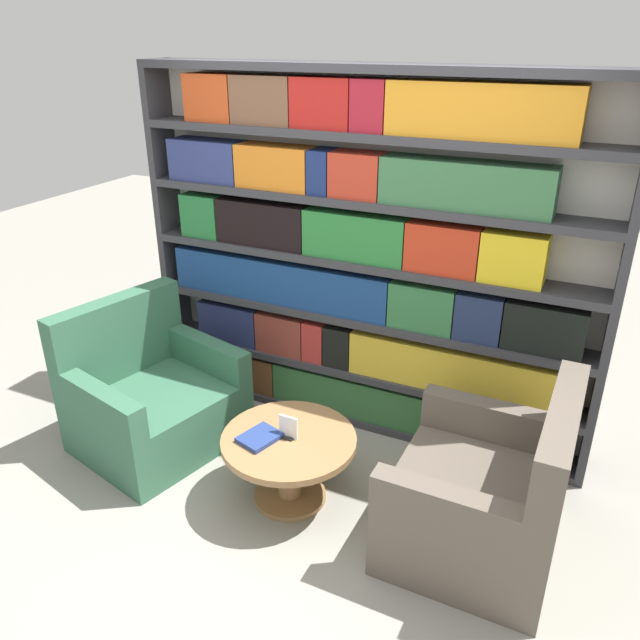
{
  "coord_description": "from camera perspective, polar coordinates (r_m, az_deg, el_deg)",
  "views": [
    {
      "loc": [
        1.37,
        -2.28,
        2.5
      ],
      "look_at": [
        -0.03,
        0.66,
        0.98
      ],
      "focal_mm": 35.0,
      "sensor_mm": 36.0,
      "label": 1
    }
  ],
  "objects": [
    {
      "name": "coffee_table",
      "position": [
        3.63,
        -2.84,
        -12.22
      ],
      "size": [
        0.77,
        0.77,
        0.43
      ],
      "color": "olive",
      "rests_on": "ground_plane"
    },
    {
      "name": "ground_plane",
      "position": [
        3.65,
        -4.22,
        -18.33
      ],
      "size": [
        14.0,
        14.0,
        0.0
      ],
      "primitive_type": "plane",
      "color": "gray"
    },
    {
      "name": "stray_book",
      "position": [
        3.55,
        -5.54,
        -10.64
      ],
      "size": [
        0.23,
        0.26,
        0.03
      ],
      "color": "navy",
      "rests_on": "coffee_table"
    },
    {
      "name": "bookshelf",
      "position": [
        4.02,
        3.83,
        5.06
      ],
      "size": [
        3.03,
        0.3,
        2.33
      ],
      "color": "silver",
      "rests_on": "ground_plane"
    },
    {
      "name": "armchair_right",
      "position": [
        3.45,
        14.89,
        -15.44
      ],
      "size": [
        0.84,
        0.95,
        0.94
      ],
      "rotation": [
        0.0,
        0.0,
        -1.58
      ],
      "color": "brown",
      "rests_on": "ground_plane"
    },
    {
      "name": "table_sign",
      "position": [
        3.53,
        -2.9,
        -9.9
      ],
      "size": [
        0.11,
        0.06,
        0.14
      ],
      "color": "black",
      "rests_on": "coffee_table"
    },
    {
      "name": "armchair_left",
      "position": [
        4.25,
        -15.12,
        -7.04
      ],
      "size": [
        1.03,
        1.11,
        0.94
      ],
      "rotation": [
        0.0,
        0.0,
        1.33
      ],
      "color": "#336047",
      "rests_on": "ground_plane"
    }
  ]
}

